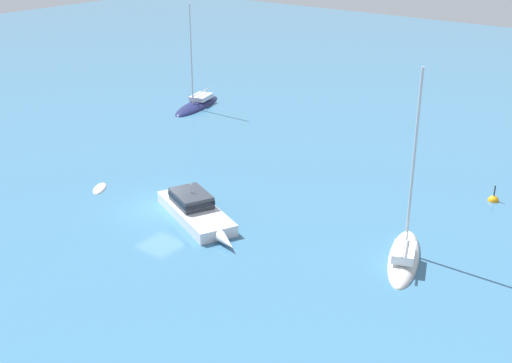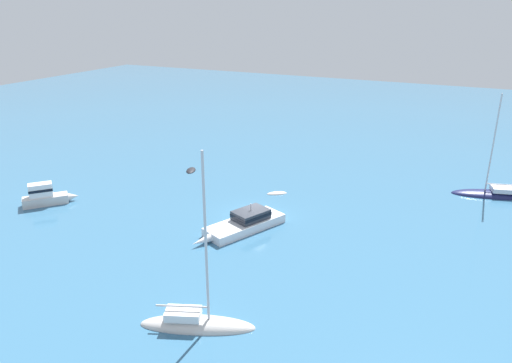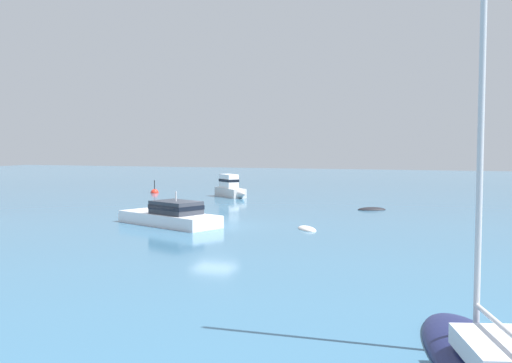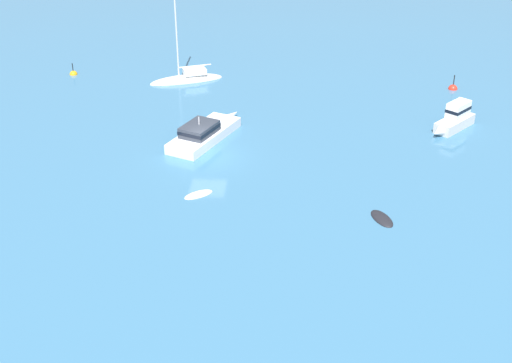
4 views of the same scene
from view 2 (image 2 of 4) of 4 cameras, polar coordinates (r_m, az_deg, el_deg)
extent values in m
plane|color=teal|center=(41.11, -0.28, -4.02)|extent=(160.00, 160.00, 0.00)
cube|color=silver|center=(47.08, -23.55, -2.03)|extent=(3.44, 3.68, 0.80)
cone|color=silver|center=(47.06, -20.76, -1.65)|extent=(1.22, 1.24, 0.80)
cube|color=white|center=(46.74, -24.05, -0.93)|extent=(2.05, 2.14, 1.22)
cube|color=black|center=(46.72, -24.06, -0.86)|extent=(2.10, 2.19, 0.24)
ellipsoid|color=#191E4C|center=(50.41, 26.12, -1.49)|extent=(7.74, 4.03, 0.94)
cube|color=silver|center=(50.45, 27.21, -0.82)|extent=(2.55, 2.03, 0.42)
cylinder|color=silver|center=(48.75, 26.18, 4.03)|extent=(0.14, 0.14, 9.06)
cylinder|color=silver|center=(50.32, 27.34, -0.34)|extent=(3.26, 1.00, 0.11)
ellipsoid|color=silver|center=(45.74, 2.49, -1.44)|extent=(2.01, 1.76, 0.39)
cube|color=white|center=(38.59, -1.33, -5.15)|extent=(4.84, 7.10, 0.70)
cone|color=white|center=(36.37, -6.41, -6.97)|extent=(1.31, 1.82, 0.70)
cube|color=#2D333D|center=(38.66, -0.61, -3.92)|extent=(2.81, 3.25, 0.75)
cube|color=black|center=(38.64, -0.61, -3.87)|extent=(2.87, 3.30, 0.24)
cylinder|color=silver|center=(38.39, -0.62, -3.03)|extent=(0.08, 0.08, 0.57)
ellipsoid|color=black|center=(52.43, -7.68, 1.28)|extent=(1.68, 2.26, 0.41)
ellipsoid|color=silver|center=(28.33, -6.90, -16.59)|extent=(6.62, 3.90, 1.10)
cube|color=white|center=(28.01, -8.59, -15.17)|extent=(2.23, 1.77, 0.48)
cylinder|color=silver|center=(25.36, -5.95, -6.88)|extent=(0.15, 0.15, 9.71)
cylinder|color=silver|center=(27.73, -8.71, -14.33)|extent=(2.76, 1.20, 0.12)
camera|label=1|loc=(42.41, -58.46, 11.73)|focal=46.60mm
camera|label=3|loc=(50.47, 41.68, 1.03)|focal=41.15mm
camera|label=4|loc=(78.59, 9.75, 22.64)|focal=47.70mm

